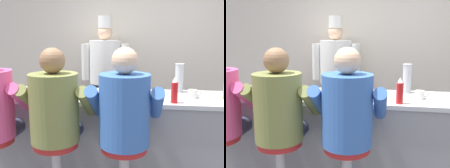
% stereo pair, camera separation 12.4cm
% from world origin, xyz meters
% --- Properties ---
extents(wall_back, '(10.00, 0.06, 2.70)m').
position_xyz_m(wall_back, '(0.00, 1.95, 1.35)').
color(wall_back, beige).
rests_on(wall_back, ground_plane).
extents(diner_counter, '(3.12, 0.69, 0.98)m').
position_xyz_m(diner_counter, '(0.00, 0.34, 0.49)').
color(diner_counter, gray).
rests_on(diner_counter, ground_plane).
extents(ketchup_bottle_red, '(0.06, 0.06, 0.24)m').
position_xyz_m(ketchup_bottle_red, '(0.27, 0.09, 1.09)').
color(ketchup_bottle_red, red).
rests_on(ketchup_bottle_red, diner_counter).
extents(breakfast_plate, '(0.23, 0.23, 0.05)m').
position_xyz_m(breakfast_plate, '(-0.93, 0.29, 0.99)').
color(breakfast_plate, white).
rests_on(breakfast_plate, diner_counter).
extents(cereal_bowl, '(0.15, 0.15, 0.05)m').
position_xyz_m(cereal_bowl, '(-1.31, 0.08, 1.00)').
color(cereal_bowl, white).
rests_on(cereal_bowl, diner_counter).
extents(coffee_mug_white, '(0.13, 0.09, 0.08)m').
position_xyz_m(coffee_mug_white, '(0.47, 0.31, 1.02)').
color(coffee_mug_white, white).
rests_on(coffee_mug_white, diner_counter).
extents(coffee_mug_tan, '(0.13, 0.08, 0.08)m').
position_xyz_m(coffee_mug_tan, '(-1.49, 0.32, 1.02)').
color(coffee_mug_tan, beige).
rests_on(coffee_mug_tan, diner_counter).
extents(cup_stack_steel, '(0.10, 0.10, 0.31)m').
position_xyz_m(cup_stack_steel, '(0.37, 0.57, 1.13)').
color(cup_stack_steel, '#B7BABF').
rests_on(cup_stack_steel, diner_counter).
extents(diner_seated_olive, '(0.61, 0.61, 1.49)m').
position_xyz_m(diner_seated_olive, '(-0.74, -0.23, 0.93)').
color(diner_seated_olive, '#B2B5BA').
rests_on(diner_seated_olive, ground_plane).
extents(diner_seated_blue, '(0.62, 0.61, 1.49)m').
position_xyz_m(diner_seated_blue, '(-0.16, -0.23, 0.94)').
color(diner_seated_blue, '#B2B5BA').
rests_on(diner_seated_blue, ground_plane).
extents(cook_in_whites_near, '(0.73, 0.47, 1.86)m').
position_xyz_m(cook_in_whites_near, '(-0.60, 1.64, 1.02)').
color(cook_in_whites_near, '#232328').
rests_on(cook_in_whites_near, ground_plane).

